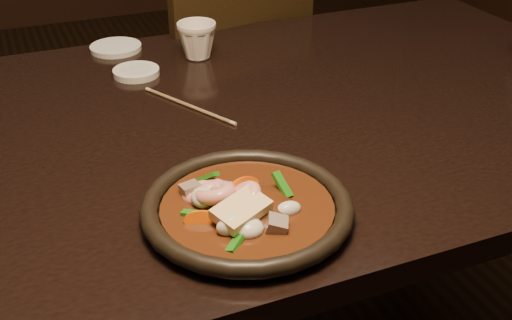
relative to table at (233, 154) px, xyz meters
name	(u,v)px	position (x,y,z in m)	size (l,w,h in m)	color
table	(233,154)	(0.00, 0.00, 0.00)	(1.60, 0.90, 0.75)	black
chair	(222,107)	(0.19, 0.58, -0.20)	(0.49, 0.49, 0.88)	black
plate	(247,208)	(-0.09, -0.29, 0.09)	(0.28, 0.28, 0.03)	black
stirfry	(239,206)	(-0.10, -0.29, 0.10)	(0.16, 0.17, 0.06)	#3A1A0A
soy_dish	(136,72)	(-0.11, 0.24, 0.08)	(0.09, 0.09, 0.01)	beige
saucer_right	(116,48)	(-0.12, 0.40, 0.08)	(0.11, 0.11, 0.01)	beige
tea_cup	(197,39)	(0.03, 0.28, 0.12)	(0.08, 0.08, 0.08)	beige
chopsticks	(189,106)	(-0.06, 0.06, 0.08)	(0.11, 0.20, 0.01)	tan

